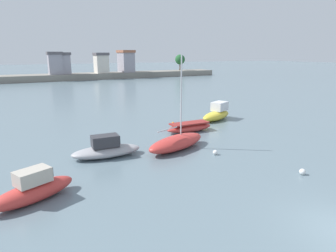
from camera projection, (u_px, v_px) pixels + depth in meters
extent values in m
ellipsoid|color=#C63833|center=(33.00, 192.00, 14.19)|extent=(4.37, 2.90, 0.92)
cube|color=#BCB2A3|center=(33.00, 176.00, 14.04)|extent=(1.83, 1.51, 0.70)
cube|color=black|center=(48.00, 170.00, 14.62)|extent=(0.42, 0.82, 0.49)
ellipsoid|color=#9E9EA3|center=(107.00, 151.00, 20.33)|extent=(4.85, 2.13, 0.76)
cube|color=#333338|center=(105.00, 141.00, 20.12)|extent=(1.87, 1.17, 0.77)
cube|color=black|center=(118.00, 138.00, 20.46)|extent=(0.13, 0.97, 0.54)
ellipsoid|color=#C63833|center=(177.00, 143.00, 21.82)|extent=(5.77, 3.56, 1.05)
cylinder|color=silver|center=(181.00, 96.00, 21.31)|extent=(0.10, 0.10, 5.85)
cylinder|color=#B7B7BC|center=(167.00, 130.00, 20.81)|extent=(1.92, 0.76, 0.08)
ellipsoid|color=#C63833|center=(189.00, 128.00, 26.79)|extent=(4.54, 1.48, 0.72)
cube|color=maroon|center=(189.00, 123.00, 26.69)|extent=(3.63, 1.25, 0.13)
ellipsoid|color=yellow|center=(216.00, 116.00, 31.39)|extent=(4.88, 3.33, 0.96)
cube|color=silver|center=(220.00, 106.00, 31.64)|extent=(2.14, 1.84, 0.92)
cube|color=black|center=(224.00, 104.00, 32.30)|extent=(0.52, 1.04, 0.65)
sphere|color=white|center=(302.00, 172.00, 17.35)|extent=(0.36, 0.36, 0.36)
sphere|color=white|center=(215.00, 152.00, 20.73)|extent=(0.34, 0.34, 0.34)
sphere|color=orange|center=(173.00, 123.00, 29.30)|extent=(0.32, 0.32, 0.32)
cube|color=gray|center=(63.00, 77.00, 77.03)|extent=(90.45, 7.01, 1.60)
cube|color=#99939E|center=(55.00, 65.00, 74.86)|extent=(3.30, 3.72, 4.97)
cube|color=#565156|center=(54.00, 53.00, 74.17)|extent=(3.63, 4.09, 0.70)
cube|color=#99939E|center=(61.00, 65.00, 75.63)|extent=(4.39, 3.26, 4.82)
cube|color=#565156|center=(60.00, 54.00, 74.96)|extent=(4.83, 3.59, 0.70)
cube|color=beige|center=(101.00, 64.00, 80.02)|extent=(3.21, 4.26, 4.74)
cube|color=#565156|center=(101.00, 54.00, 79.36)|extent=(3.54, 4.69, 0.70)
cube|color=#99939E|center=(126.00, 62.00, 84.02)|extent=(3.30, 5.96, 5.44)
cube|color=#995B42|center=(126.00, 51.00, 83.28)|extent=(3.63, 6.56, 0.70)
cylinder|color=brown|center=(180.00, 67.00, 93.37)|extent=(0.36, 0.36, 2.08)
sphere|color=#235B2D|center=(180.00, 59.00, 92.81)|extent=(3.13, 3.13, 3.13)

